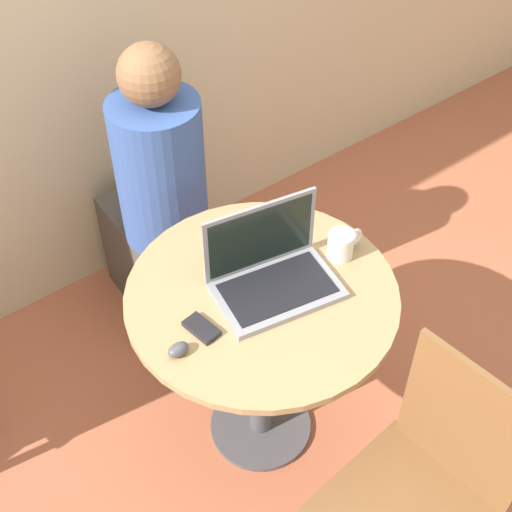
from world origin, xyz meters
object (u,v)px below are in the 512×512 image
object	(u,v)px
laptop	(271,271)
chair_empty	(422,494)
cell_phone	(201,328)
person_seated	(159,211)

from	to	relation	value
laptop	chair_empty	size ratio (longest dim) A/B	0.44
cell_phone	chair_empty	distance (m)	0.75
cell_phone	chair_empty	world-z (taller)	chair_empty
cell_phone	laptop	bearing A→B (deg)	4.18
laptop	person_seated	world-z (taller)	person_seated
chair_empty	person_seated	bearing A→B (deg)	88.95
chair_empty	person_seated	world-z (taller)	person_seated
laptop	chair_empty	distance (m)	0.74
cell_phone	person_seated	world-z (taller)	person_seated
laptop	person_seated	xyz separation A→B (m)	(0.03, 0.71, -0.27)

